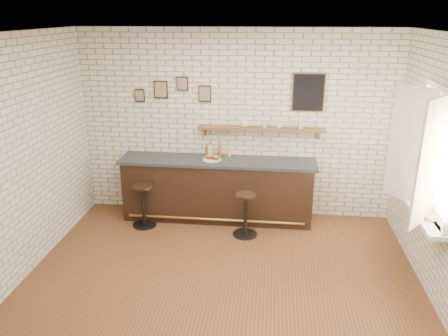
% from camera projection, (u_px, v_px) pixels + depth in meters
% --- Properties ---
extents(ground, '(5.00, 5.00, 0.00)m').
position_uv_depth(ground, '(222.00, 277.00, 5.60)').
color(ground, brown).
rests_on(ground, ground).
extents(bar_counter, '(3.10, 0.65, 1.01)m').
position_uv_depth(bar_counter, '(217.00, 189.00, 7.05)').
color(bar_counter, black).
rests_on(bar_counter, ground).
extents(sandwich_plate, '(0.28, 0.28, 0.01)m').
position_uv_depth(sandwich_plate, '(212.00, 160.00, 6.86)').
color(sandwich_plate, white).
rests_on(sandwich_plate, bar_counter).
extents(ciabatta_sandwich, '(0.24, 0.17, 0.07)m').
position_uv_depth(ciabatta_sandwich, '(213.00, 157.00, 6.85)').
color(ciabatta_sandwich, '#BE824E').
rests_on(ciabatta_sandwich, sandwich_plate).
extents(potato_chips, '(0.25, 0.18, 0.00)m').
position_uv_depth(potato_chips, '(210.00, 159.00, 6.86)').
color(potato_chips, '#E9B352').
rests_on(potato_chips, sandwich_plate).
extents(bitters_bottle_brown, '(0.06, 0.06, 0.18)m').
position_uv_depth(bitters_bottle_brown, '(207.00, 151.00, 7.06)').
color(bitters_bottle_brown, brown).
rests_on(bitters_bottle_brown, bar_counter).
extents(bitters_bottle_white, '(0.05, 0.05, 0.20)m').
position_uv_depth(bitters_bottle_white, '(210.00, 151.00, 7.05)').
color(bitters_bottle_white, white).
rests_on(bitters_bottle_white, bar_counter).
extents(bitters_bottle_amber, '(0.06, 0.06, 0.25)m').
position_uv_depth(bitters_bottle_amber, '(219.00, 150.00, 7.02)').
color(bitters_bottle_amber, brown).
rests_on(bitters_bottle_amber, bar_counter).
extents(condiment_bottle_yellow, '(0.05, 0.05, 0.17)m').
position_uv_depth(condiment_bottle_yellow, '(229.00, 152.00, 7.02)').
color(condiment_bottle_yellow, yellow).
rests_on(condiment_bottle_yellow, bar_counter).
extents(bar_stool_left, '(0.38, 0.38, 0.68)m').
position_uv_depth(bar_stool_left, '(143.00, 204.00, 6.84)').
color(bar_stool_left, black).
rests_on(bar_stool_left, ground).
extents(bar_stool_right, '(0.37, 0.37, 0.67)m').
position_uv_depth(bar_stool_right, '(245.00, 213.00, 6.54)').
color(bar_stool_right, black).
rests_on(bar_stool_right, ground).
extents(wall_shelf, '(2.00, 0.18, 0.18)m').
position_uv_depth(wall_shelf, '(261.00, 129.00, 6.84)').
color(wall_shelf, brown).
rests_on(wall_shelf, ground).
extents(shelf_cup_a, '(0.15, 0.15, 0.11)m').
position_uv_depth(shelf_cup_a, '(245.00, 124.00, 6.84)').
color(shelf_cup_a, white).
rests_on(shelf_cup_a, wall_shelf).
extents(shelf_cup_b, '(0.11, 0.11, 0.09)m').
position_uv_depth(shelf_cup_b, '(265.00, 125.00, 6.81)').
color(shelf_cup_b, white).
rests_on(shelf_cup_b, wall_shelf).
extents(shelf_cup_c, '(0.11, 0.11, 0.09)m').
position_uv_depth(shelf_cup_c, '(279.00, 125.00, 6.78)').
color(shelf_cup_c, white).
rests_on(shelf_cup_c, wall_shelf).
extents(shelf_cup_d, '(0.11, 0.11, 0.10)m').
position_uv_depth(shelf_cup_d, '(301.00, 126.00, 6.75)').
color(shelf_cup_d, white).
rests_on(shelf_cup_d, wall_shelf).
extents(back_wall_decor, '(2.96, 0.02, 0.56)m').
position_uv_depth(back_wall_decor, '(251.00, 92.00, 6.74)').
color(back_wall_decor, black).
rests_on(back_wall_decor, ground).
extents(window_sill, '(0.20, 1.35, 0.06)m').
position_uv_depth(window_sill, '(420.00, 213.00, 5.32)').
color(window_sill, white).
rests_on(window_sill, ground).
extents(casement_window, '(0.40, 1.30, 1.56)m').
position_uv_depth(casement_window, '(426.00, 154.00, 5.07)').
color(casement_window, white).
rests_on(casement_window, ground).
extents(book_lower, '(0.17, 0.23, 0.02)m').
position_uv_depth(book_lower, '(424.00, 217.00, 5.12)').
color(book_lower, tan).
rests_on(book_lower, window_sill).
extents(book_upper, '(0.17, 0.22, 0.02)m').
position_uv_depth(book_upper, '(423.00, 215.00, 5.13)').
color(book_upper, tan).
rests_on(book_upper, book_lower).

